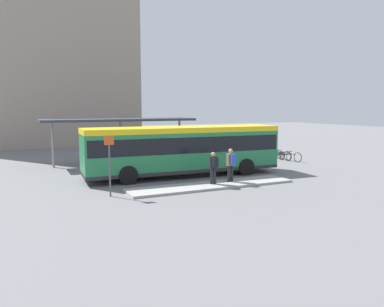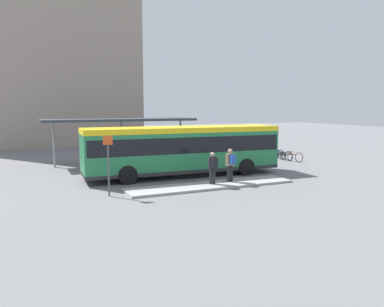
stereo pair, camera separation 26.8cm
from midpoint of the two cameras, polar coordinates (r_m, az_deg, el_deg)
The scene contains 14 objects.
ground_plane at distance 22.50m, azimuth -1.69°, elevation -3.44°, with size 120.00×120.00×0.00m, color slate.
curb_island at distance 19.57m, azimuth 2.73°, elevation -4.86°, with size 9.04×1.80×0.12m.
city_bus at distance 22.25m, azimuth -1.68°, elevation 0.96°, with size 11.79×3.08×2.95m.
pedestrian_waiting at distance 20.13m, azimuth 5.59°, elevation -1.43°, with size 0.46×0.49×1.78m.
pedestrian_companion at distance 19.45m, azimuth 2.91°, elevation -1.89°, with size 0.41×0.43×1.67m.
bicycle_orange at distance 29.39m, azimuth 14.81°, elevation -0.43°, with size 0.48×1.75×0.76m.
bicycle_white at distance 29.94m, azimuth 13.82°, elevation -0.35°, with size 0.48×1.55×0.67m.
bicycle_blue at distance 30.43m, azimuth 12.73°, elevation -0.18°, with size 0.48×1.60×0.70m.
bicycle_black at distance 31.22m, azimuth 12.36°, elevation 0.04°, with size 0.48×1.70×0.73m.
station_shelter at distance 27.82m, azimuth -11.17°, elevation 4.90°, with size 11.04×2.53×3.27m.
potted_planter_near_shelter at distance 25.75m, azimuth -12.21°, elevation -0.81°, with size 0.87×0.87×1.25m.
potted_planter_far_side at distance 27.32m, azimuth -2.90°, elevation -0.23°, with size 0.78×0.78×1.21m.
platform_sign at distance 17.57m, azimuth -12.88°, elevation -1.45°, with size 0.44×0.08×2.80m.
station_building at distance 47.18m, azimuth -21.57°, elevation 13.60°, with size 18.09×14.30×19.69m.
Camera 1 is at (-8.93, -20.24, 4.12)m, focal length 35.00 mm.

